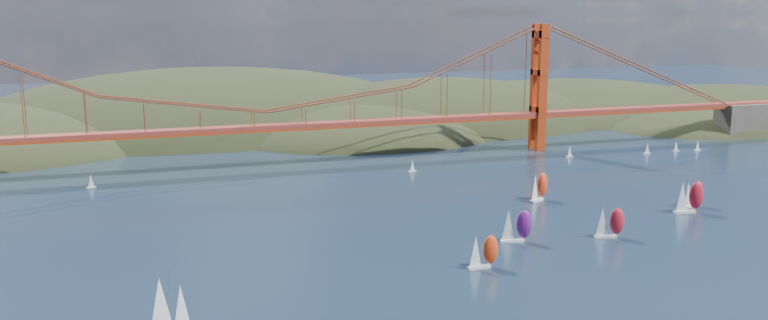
{
  "coord_description": "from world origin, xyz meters",
  "views": [
    {
      "loc": [
        -49.8,
        -107.18,
        59.66
      ],
      "look_at": [
        17.66,
        90.0,
        18.52
      ],
      "focal_mm": 35.0,
      "sensor_mm": 36.0,
      "label": 1
    }
  ],
  "objects_px": {
    "racer_0": "(483,251)",
    "racer_1": "(609,222)",
    "racer_2": "(689,196)",
    "racer_3": "(539,186)",
    "sloop_navy": "(167,307)",
    "racer_4": "(693,194)",
    "racer_rwb": "(516,225)"
  },
  "relations": [
    {
      "from": "racer_1",
      "to": "racer_rwb",
      "type": "bearing_deg",
      "value": -177.67
    },
    {
      "from": "sloop_navy",
      "to": "racer_3",
      "type": "xyz_separation_m",
      "value": [
        118.75,
        68.02,
        -1.01
      ]
    },
    {
      "from": "racer_3",
      "to": "sloop_navy",
      "type": "bearing_deg",
      "value": -178.76
    },
    {
      "from": "racer_2",
      "to": "racer_4",
      "type": "xyz_separation_m",
      "value": [
        6.02,
        5.27,
        -0.84
      ]
    },
    {
      "from": "racer_2",
      "to": "racer_3",
      "type": "height_order",
      "value": "racer_2"
    },
    {
      "from": "racer_3",
      "to": "racer_4",
      "type": "height_order",
      "value": "racer_3"
    },
    {
      "from": "racer_1",
      "to": "racer_rwb",
      "type": "xyz_separation_m",
      "value": [
        -25.68,
        4.7,
        0.21
      ]
    },
    {
      "from": "racer_4",
      "to": "racer_1",
      "type": "bearing_deg",
      "value": -164.45
    },
    {
      "from": "racer_0",
      "to": "racer_1",
      "type": "distance_m",
      "value": 44.59
    },
    {
      "from": "sloop_navy",
      "to": "racer_2",
      "type": "relative_size",
      "value": 1.2
    },
    {
      "from": "racer_0",
      "to": "racer_1",
      "type": "relative_size",
      "value": 0.97
    },
    {
      "from": "racer_2",
      "to": "racer_4",
      "type": "distance_m",
      "value": 8.05
    },
    {
      "from": "sloop_navy",
      "to": "racer_3",
      "type": "bearing_deg",
      "value": 9.46
    },
    {
      "from": "racer_1",
      "to": "racer_2",
      "type": "height_order",
      "value": "racer_2"
    },
    {
      "from": "racer_1",
      "to": "racer_2",
      "type": "distance_m",
      "value": 40.57
    },
    {
      "from": "racer_1",
      "to": "racer_4",
      "type": "relative_size",
      "value": 1.02
    },
    {
      "from": "racer_3",
      "to": "racer_4",
      "type": "distance_m",
      "value": 47.06
    },
    {
      "from": "sloop_navy",
      "to": "racer_4",
      "type": "distance_m",
      "value": 166.45
    },
    {
      "from": "racer_2",
      "to": "racer_3",
      "type": "distance_m",
      "value": 44.92
    },
    {
      "from": "racer_1",
      "to": "racer_3",
      "type": "distance_m",
      "value": 41.72
    },
    {
      "from": "racer_4",
      "to": "racer_0",
      "type": "bearing_deg",
      "value": -168.74
    },
    {
      "from": "racer_3",
      "to": "racer_rwb",
      "type": "xyz_separation_m",
      "value": [
        -28.48,
        -36.93,
        -0.16
      ]
    },
    {
      "from": "sloop_navy",
      "to": "racer_1",
      "type": "relative_size",
      "value": 1.41
    },
    {
      "from": "sloop_navy",
      "to": "racer_1",
      "type": "xyz_separation_m",
      "value": [
        115.96,
        26.39,
        -1.38
      ]
    },
    {
      "from": "racer_1",
      "to": "sloop_navy",
      "type": "bearing_deg",
      "value": -154.48
    },
    {
      "from": "sloop_navy",
      "to": "racer_1",
      "type": "bearing_deg",
      "value": -7.52
    },
    {
      "from": "sloop_navy",
      "to": "racer_0",
      "type": "bearing_deg",
      "value": -8.54
    },
    {
      "from": "racer_2",
      "to": "racer_3",
      "type": "relative_size",
      "value": 1.08
    },
    {
      "from": "sloop_navy",
      "to": "racer_0",
      "type": "height_order",
      "value": "sloop_navy"
    },
    {
      "from": "racer_3",
      "to": "racer_2",
      "type": "bearing_deg",
      "value": -66.72
    },
    {
      "from": "racer_0",
      "to": "racer_1",
      "type": "xyz_separation_m",
      "value": [
        43.16,
        11.18,
        0.15
      ]
    },
    {
      "from": "racer_0",
      "to": "racer_4",
      "type": "relative_size",
      "value": 0.98
    }
  ]
}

